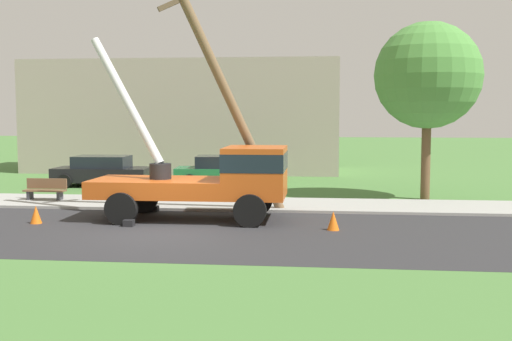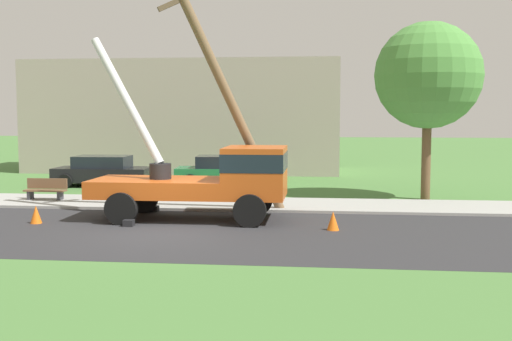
{
  "view_description": "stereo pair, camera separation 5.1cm",
  "coord_description": "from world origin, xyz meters",
  "views": [
    {
      "loc": [
        4.64,
        -17.6,
        3.43
      ],
      "look_at": [
        2.37,
        3.37,
        1.49
      ],
      "focal_mm": 44.29,
      "sensor_mm": 36.0,
      "label": 1
    },
    {
      "loc": [
        4.69,
        -17.59,
        3.43
      ],
      "look_at": [
        2.37,
        3.37,
        1.49
      ],
      "focal_mm": 44.29,
      "sensor_mm": 36.0,
      "label": 2
    }
  ],
  "objects": [
    {
      "name": "park_bench",
      "position": [
        -6.01,
        5.47,
        0.46
      ],
      "size": [
        1.6,
        0.45,
        0.9
      ],
      "color": "brown",
      "rests_on": "ground"
    },
    {
      "name": "sidewalk_strip",
      "position": [
        0.0,
        5.4,
        0.05
      ],
      "size": [
        80.0,
        3.25,
        0.1
      ],
      "primitive_type": "cube",
      "color": "#9E9E99",
      "rests_on": "ground"
    },
    {
      "name": "roadside_tree_near",
      "position": [
        8.63,
        7.78,
        4.86
      ],
      "size": [
        4.16,
        4.16,
        6.96
      ],
      "color": "brown",
      "rests_on": "ground"
    },
    {
      "name": "traffic_cone_ahead",
      "position": [
        4.92,
        0.75,
        0.28
      ],
      "size": [
        0.36,
        0.36,
        0.56
      ],
      "primitive_type": "cone",
      "color": "orange",
      "rests_on": "ground"
    },
    {
      "name": "ground_plane",
      "position": [
        0.0,
        12.0,
        0.0
      ],
      "size": [
        120.0,
        120.0,
        0.0
      ],
      "primitive_type": "plane",
      "color": "#477538"
    },
    {
      "name": "road_asphalt",
      "position": [
        0.0,
        0.0,
        0.0
      ],
      "size": [
        80.0,
        7.55,
        0.01
      ],
      "primitive_type": "cube",
      "color": "#2B2B2D",
      "rests_on": "ground"
    },
    {
      "name": "utility_truck",
      "position": [
        1.18,
        2.19,
        1.41
      ],
      "size": [
        6.77,
        3.2,
        5.98
      ],
      "color": "#C65119",
      "rests_on": "ground"
    },
    {
      "name": "leaning_utility_pole",
      "position": [
        1.29,
        3.6,
        4.21
      ],
      "size": [
        4.14,
        1.96,
        8.26
      ],
      "color": "brown",
      "rests_on": "ground"
    },
    {
      "name": "traffic_cone_behind",
      "position": [
        -4.23,
        0.89,
        0.28
      ],
      "size": [
        0.36,
        0.36,
        0.56
      ],
      "primitive_type": "cone",
      "color": "orange",
      "rests_on": "ground"
    },
    {
      "name": "lowrise_building_backdrop",
      "position": [
        -3.58,
        19.27,
        3.2
      ],
      "size": [
        18.0,
        6.0,
        6.4
      ],
      "primitive_type": "cube",
      "color": "#A5998C",
      "rests_on": "ground"
    },
    {
      "name": "parked_sedan_black",
      "position": [
        -5.67,
        10.78,
        0.71
      ],
      "size": [
        4.45,
        2.1,
        1.42
      ],
      "color": "black",
      "rests_on": "ground"
    },
    {
      "name": "parked_sedan_green",
      "position": [
        -0.06,
        11.44,
        0.71
      ],
      "size": [
        4.53,
        2.25,
        1.42
      ],
      "color": "#1E6638",
      "rests_on": "ground"
    }
  ]
}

